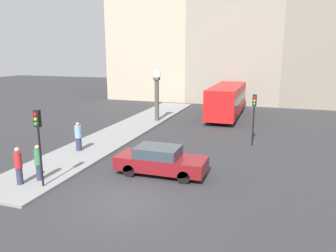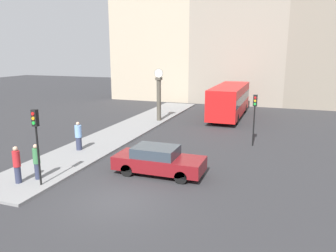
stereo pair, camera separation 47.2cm
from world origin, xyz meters
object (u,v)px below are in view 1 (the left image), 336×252
(pedestrian_red_top, at_px, (19,166))
(traffic_light_far, at_px, (254,109))
(sedan_car, at_px, (161,160))
(pedestrian_green_hoodie, at_px, (38,163))
(traffic_light_near, at_px, (38,132))
(street_clock, at_px, (157,96))
(bus_distant, at_px, (227,99))
(pedestrian_blue_stripe, at_px, (78,137))

(pedestrian_red_top, bearing_deg, traffic_light_far, 47.21)
(sedan_car, relative_size, pedestrian_green_hoodie, 2.64)
(sedan_car, bearing_deg, pedestrian_red_top, -147.89)
(traffic_light_near, relative_size, pedestrian_red_top, 1.99)
(street_clock, bearing_deg, traffic_light_far, -30.34)
(pedestrian_red_top, bearing_deg, bus_distant, 71.54)
(sedan_car, height_order, traffic_light_far, traffic_light_far)
(bus_distant, xyz_separation_m, pedestrian_blue_stripe, (-7.08, -14.41, -0.71))
(sedan_car, xyz_separation_m, traffic_light_near, (-4.55, -3.43, 1.94))
(pedestrian_red_top, bearing_deg, street_clock, 86.17)
(traffic_light_far, distance_m, pedestrian_red_top, 14.48)
(bus_distant, relative_size, traffic_light_far, 2.79)
(bus_distant, bearing_deg, traffic_light_near, -105.52)
(street_clock, bearing_deg, bus_distant, 37.12)
(street_clock, height_order, pedestrian_red_top, street_clock)
(traffic_light_near, relative_size, traffic_light_far, 1.03)
(bus_distant, height_order, street_clock, street_clock)
(pedestrian_green_hoodie, height_order, pedestrian_blue_stripe, pedestrian_blue_stripe)
(sedan_car, relative_size, traffic_light_far, 1.34)
(traffic_light_far, relative_size, pedestrian_red_top, 1.93)
(sedan_car, bearing_deg, pedestrian_green_hoodie, -151.01)
(street_clock, bearing_deg, pedestrian_red_top, -93.83)
(pedestrian_green_hoodie, distance_m, pedestrian_red_top, 0.88)
(sedan_car, relative_size, street_clock, 1.00)
(pedestrian_blue_stripe, bearing_deg, pedestrian_green_hoodie, -78.80)
(traffic_light_near, distance_m, street_clock, 15.54)
(traffic_light_far, distance_m, street_clock, 10.13)
(sedan_car, bearing_deg, street_clock, 111.04)
(traffic_light_far, height_order, street_clock, street_clock)
(pedestrian_green_hoodie, relative_size, pedestrian_blue_stripe, 0.97)
(pedestrian_green_hoodie, xyz_separation_m, pedestrian_blue_stripe, (-0.95, 4.81, 0.01))
(traffic_light_near, bearing_deg, pedestrian_red_top, -172.39)
(pedestrian_green_hoodie, bearing_deg, traffic_light_far, 46.80)
(sedan_car, height_order, pedestrian_blue_stripe, pedestrian_blue_stripe)
(sedan_car, xyz_separation_m, pedestrian_green_hoodie, (-5.18, -2.87, 0.27))
(bus_distant, distance_m, pedestrian_green_hoodie, 20.19)
(traffic_light_far, xyz_separation_m, pedestrian_green_hoodie, (-9.26, -9.86, -1.47))
(street_clock, bearing_deg, pedestrian_blue_stripe, -98.26)
(sedan_car, bearing_deg, pedestrian_blue_stripe, 162.44)
(sedan_car, xyz_separation_m, street_clock, (-4.66, 12.11, 1.57))
(bus_distant, bearing_deg, pedestrian_green_hoodie, -107.68)
(street_clock, bearing_deg, pedestrian_green_hoodie, -92.00)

